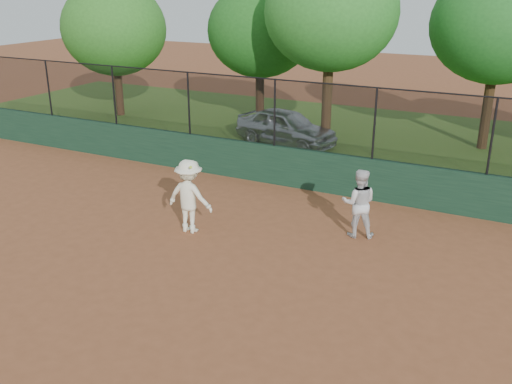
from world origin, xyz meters
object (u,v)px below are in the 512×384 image
at_px(parked_car, 286,127).
at_px(tree_0, 114,29).
at_px(tree_3, 499,25).
at_px(tree_1, 260,31).
at_px(player_second, 359,203).
at_px(player_main, 189,196).
at_px(tree_2, 331,12).

xyz_separation_m(parked_car, tree_0, (-8.86, 1.18, 3.17)).
height_order(tree_0, tree_3, tree_3).
bearing_deg(tree_3, tree_1, -176.60).
bearing_deg(tree_0, tree_1, 9.36).
bearing_deg(tree_0, tree_3, 5.96).
height_order(player_second, tree_3, tree_3).
height_order(player_main, tree_1, tree_1).
bearing_deg(player_main, player_second, 22.91).
relative_size(player_main, tree_1, 0.32).
distance_m(tree_0, tree_3, 15.66).
height_order(parked_car, tree_0, tree_0).
bearing_deg(player_second, player_main, 4.68).
xyz_separation_m(parked_car, tree_3, (6.71, 2.81, 3.72)).
bearing_deg(player_main, tree_2, 87.93).
bearing_deg(player_second, tree_3, -119.08).
distance_m(player_main, tree_3, 12.93).
distance_m(player_main, tree_0, 14.07).
xyz_separation_m(player_main, tree_1, (-3.33, 10.59, 2.99)).
xyz_separation_m(player_second, tree_3, (1.82, 9.52, 3.55)).
bearing_deg(player_second, tree_0, -48.12).
relative_size(tree_2, tree_3, 1.07).
bearing_deg(tree_0, player_second, -29.88).
height_order(tree_1, tree_2, tree_2).
bearing_deg(tree_0, player_main, -43.61).
xyz_separation_m(tree_0, tree_1, (6.63, 1.09, 0.07)).
bearing_deg(tree_2, player_main, -92.07).
height_order(player_main, tree_3, tree_3).
relative_size(player_second, tree_3, 0.26).
distance_m(player_main, tree_2, 9.57).
bearing_deg(tree_2, tree_3, 24.19).
xyz_separation_m(parked_car, player_main, (1.11, -8.31, 0.24)).
distance_m(tree_0, tree_2, 10.35).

